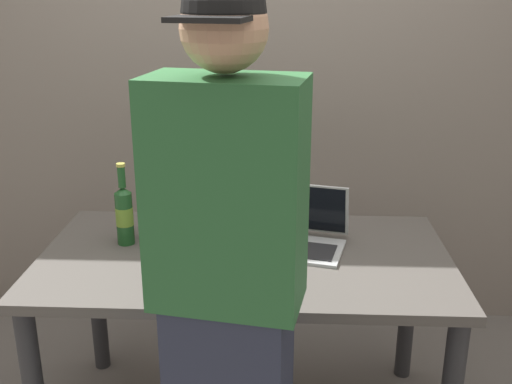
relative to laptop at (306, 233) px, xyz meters
The scene contains 7 objects.
desk 0.30m from the laptop, 157.58° to the right, with size 1.55×0.85×0.77m.
laptop is the anchor object (origin of this frame).
beer_bottle_brown 0.63m from the laptop, behind, with size 0.08×0.08×0.28m.
beer_bottle_green 0.71m from the laptop, behind, with size 0.07×0.07×0.33m.
beer_bottle_dark 0.55m from the laptop, behind, with size 0.07×0.07×0.32m.
person_figure 0.75m from the laptop, 108.58° to the right, with size 0.44×0.34×1.78m.
back_wall 1.02m from the laptop, 104.78° to the left, with size 6.00×0.10×2.60m, color gray.
Camera 1 is at (0.14, -2.09, 1.75)m, focal length 42.59 mm.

